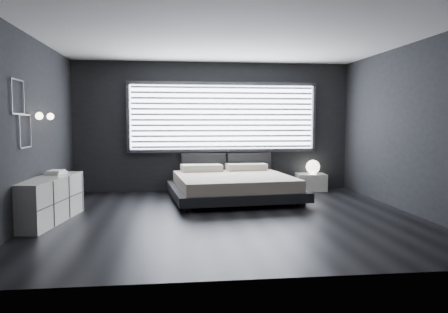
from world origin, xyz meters
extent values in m
plane|color=black|center=(0.00, 0.00, 0.00)|extent=(6.00, 6.00, 0.00)
plane|color=silver|center=(0.00, 0.00, 2.80)|extent=(6.00, 6.00, 0.00)
cube|color=black|center=(0.00, 2.75, 1.40)|extent=(6.00, 0.04, 2.80)
cube|color=black|center=(0.00, -2.75, 1.40)|extent=(6.00, 0.04, 2.80)
cube|color=black|center=(-3.00, 0.00, 1.40)|extent=(0.04, 5.50, 2.80)
cube|color=black|center=(3.00, 0.00, 1.40)|extent=(0.04, 5.50, 2.80)
cube|color=white|center=(0.20, 2.73, 1.61)|extent=(4.00, 0.02, 1.38)
cube|color=#47474C|center=(-1.84, 2.70, 1.61)|extent=(0.06, 0.08, 1.48)
cube|color=#47474C|center=(2.24, 2.70, 1.61)|extent=(0.06, 0.08, 1.48)
cube|color=#47474C|center=(0.20, 2.70, 2.34)|extent=(4.14, 0.08, 0.06)
cube|color=#47474C|center=(0.20, 2.70, 0.88)|extent=(4.14, 0.08, 0.06)
cube|color=silver|center=(0.20, 2.67, 1.61)|extent=(3.94, 0.03, 1.32)
cube|color=black|center=(-0.24, 2.64, 0.57)|extent=(0.96, 0.16, 0.52)
cube|color=black|center=(0.76, 2.64, 0.57)|extent=(0.96, 0.16, 0.52)
cylinder|color=silver|center=(-2.95, 0.05, 1.60)|extent=(0.10, 0.02, 0.02)
sphere|color=#FFE5B7|center=(-2.88, 0.05, 1.60)|extent=(0.11, 0.11, 0.11)
cylinder|color=silver|center=(-2.95, 0.65, 1.60)|extent=(0.10, 0.02, 0.02)
sphere|color=#FFE5B7|center=(-2.88, 0.65, 1.60)|extent=(0.11, 0.11, 0.11)
cube|color=#47474C|center=(-2.98, -0.55, 2.08)|extent=(0.01, 0.46, 0.02)
cube|color=#47474C|center=(-2.98, -0.55, 1.62)|extent=(0.01, 0.46, 0.02)
cube|color=#47474C|center=(-2.98, -0.32, 1.85)|extent=(0.01, 0.02, 0.46)
cube|color=#47474C|center=(-2.98, -0.78, 1.85)|extent=(0.01, 0.02, 0.46)
cube|color=#47474C|center=(-2.98, -0.30, 1.61)|extent=(0.01, 0.46, 0.02)
cube|color=#47474C|center=(-2.98, -0.30, 1.15)|extent=(0.01, 0.46, 0.02)
cube|color=#47474C|center=(-2.98, -0.07, 1.38)|extent=(0.01, 0.02, 0.46)
cube|color=#47474C|center=(-2.98, -0.53, 1.38)|extent=(0.01, 0.02, 0.46)
cube|color=black|center=(-0.66, 0.53, 0.04)|extent=(0.14, 0.14, 0.09)
cube|color=black|center=(1.38, 0.74, 0.04)|extent=(0.14, 0.14, 0.09)
cube|color=black|center=(-0.85, 2.36, 0.04)|extent=(0.14, 0.14, 0.09)
cube|color=black|center=(1.19, 2.57, 0.04)|extent=(0.14, 0.14, 0.09)
cube|color=black|center=(0.26, 1.55, 0.17)|extent=(2.59, 2.50, 0.17)
cube|color=#B9A790|center=(0.26, 1.55, 0.37)|extent=(2.32, 2.32, 0.22)
cube|color=beige|center=(-0.31, 2.34, 0.55)|extent=(0.88, 0.54, 0.14)
cube|color=beige|center=(0.66, 2.44, 0.55)|extent=(0.88, 0.54, 0.14)
cube|color=white|center=(2.12, 2.50, 0.18)|extent=(0.68, 0.58, 0.37)
sphere|color=white|center=(2.17, 2.49, 0.52)|extent=(0.30, 0.30, 0.30)
cube|color=white|center=(-2.78, -0.01, 0.34)|extent=(0.73, 1.74, 0.68)
cube|color=#47474C|center=(-2.54, -0.04, 0.34)|extent=(0.27, 1.65, 0.66)
cube|color=silver|center=(-2.77, 0.43, 0.69)|extent=(0.31, 0.37, 0.04)
cube|color=silver|center=(-2.76, 0.41, 0.73)|extent=(0.24, 0.31, 0.03)
camera|label=1|loc=(-0.90, -6.78, 1.52)|focal=35.00mm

